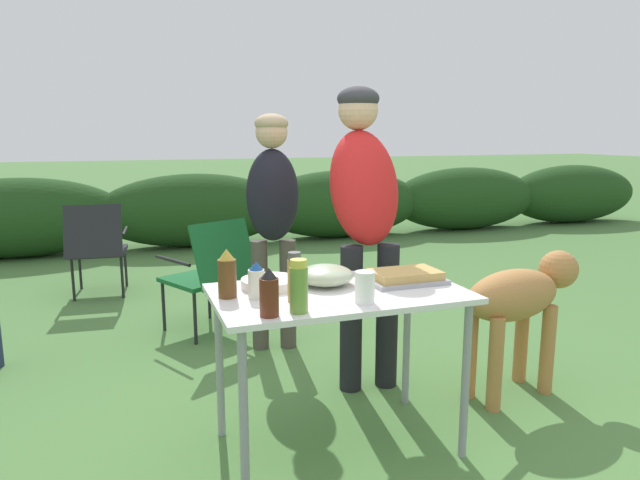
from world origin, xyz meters
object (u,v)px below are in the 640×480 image
spice_jar (295,278)px  camp_chair_green_behind_table (210,271)px  folding_table (339,307)px  dog (520,300)px  plate_stack (270,283)px  standing_person_in_olive_jacket (273,206)px  food_tray (405,277)px  relish_jar (299,287)px  paper_cup_stack (365,287)px  bbq_sauce_bottle (269,293)px  camp_chair_near_hedge (97,245)px  mixing_bowl (326,275)px  standing_person_in_gray_fleece (364,201)px  beer_bottle (227,274)px  mayo_bottle (256,281)px

spice_jar → camp_chair_green_behind_table: (-0.08, 1.78, -0.37)m
folding_table → dog: dog is taller
folding_table → plate_stack: (-0.27, 0.15, 0.10)m
standing_person_in_olive_jacket → dog: bearing=-33.8°
dog → folding_table: bearing=-91.7°
food_tray → relish_jar: 0.66m
paper_cup_stack → bbq_sauce_bottle: bbq_sauce_bottle is taller
plate_stack → camp_chair_near_hedge: (-0.82, 2.82, -0.29)m
folding_table → camp_chair_near_hedge: 3.18m
mixing_bowl → standing_person_in_gray_fleece: bearing=51.5°
plate_stack → camp_chair_near_hedge: size_ratio=0.31×
mixing_bowl → paper_cup_stack: size_ratio=1.93×
plate_stack → standing_person_in_olive_jacket: bearing=74.4°
dog → camp_chair_near_hedge: size_ratio=1.18×
beer_bottle → bbq_sauce_bottle: 0.32m
mixing_bowl → mayo_bottle: bearing=-163.5°
paper_cup_stack → relish_jar: 0.29m
spice_jar → bbq_sauce_bottle: spice_jar is taller
standing_person_in_gray_fleece → dog: size_ratio=1.71×
mixing_bowl → bbq_sauce_bottle: bearing=-135.2°
bbq_sauce_bottle → mayo_bottle: bearing=87.9°
standing_person_in_olive_jacket → relish_jar: bearing=-89.5°
dog → mixing_bowl: bearing=-97.3°
paper_cup_stack → dog: size_ratio=0.13×
standing_person_in_olive_jacket → camp_chair_green_behind_table: bearing=143.2°
camp_chair_green_behind_table → camp_chair_near_hedge: 1.50m
plate_stack → standing_person_in_olive_jacket: size_ratio=0.17×
standing_person_in_olive_jacket → camp_chair_near_hedge: size_ratio=1.85×
folding_table → food_tray: 0.36m
food_tray → standing_person_in_gray_fleece: bearing=84.6°
spice_jar → dog: bearing=11.6°
spice_jar → mayo_bottle: size_ratio=1.32×
mixing_bowl → standing_person_in_olive_jacket: bearing=86.8°
plate_stack → bbq_sauce_bottle: bbq_sauce_bottle is taller
beer_bottle → dog: size_ratio=0.21×
standing_person_in_olive_jacket → dog: size_ratio=1.57×
plate_stack → mixing_bowl: size_ratio=1.01×
plate_stack → paper_cup_stack: (0.30, -0.36, 0.04)m
spice_jar → relish_jar: bearing=-100.8°
food_tray → mixing_bowl: bearing=168.1°
plate_stack → spice_jar: (0.04, -0.24, 0.08)m
mayo_bottle → plate_stack: bearing=57.2°
plate_stack → standing_person_in_gray_fleece: size_ratio=0.15×
spice_jar → camp_chair_green_behind_table: 1.82m
bbq_sauce_bottle → standing_person_in_gray_fleece: bearing=48.7°
relish_jar → camp_chair_near_hedge: (-0.84, 3.21, -0.37)m
spice_jar → camp_chair_near_hedge: (-0.87, 3.06, -0.37)m
standing_person_in_olive_jacket → camp_chair_green_behind_table: (-0.36, 0.40, -0.49)m
beer_bottle → mayo_bottle: (0.11, -0.05, -0.02)m
mayo_bottle → camp_chair_near_hedge: size_ratio=0.19×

